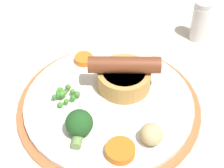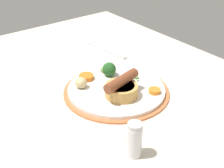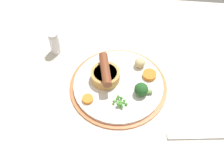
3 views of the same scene
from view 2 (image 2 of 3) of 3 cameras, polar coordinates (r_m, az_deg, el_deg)
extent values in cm
cube|color=beige|center=(84.98, -0.64, -1.68)|extent=(110.00, 80.00, 3.00)
cylinder|color=#CC6B3D|center=(82.48, 0.81, -1.35)|extent=(27.85, 27.85, 0.50)
cylinder|color=silver|center=(82.24, 0.81, -1.08)|extent=(25.63, 25.63, 1.40)
cylinder|color=tan|center=(77.74, 1.72, -1.19)|extent=(8.26, 8.26, 3.10)
cylinder|color=#472614|center=(77.01, 1.74, -0.31)|extent=(6.60, 6.60, 0.30)
cylinder|color=brown|center=(76.30, 1.75, 0.60)|extent=(4.91, 11.12, 2.53)
sphere|color=#3C8332|center=(87.09, 4.24, 1.92)|extent=(0.75, 0.75, 0.75)
sphere|color=#37822D|center=(85.16, 3.04, 1.28)|extent=(0.87, 0.87, 0.87)
sphere|color=green|center=(86.09, 4.20, 1.84)|extent=(0.86, 0.86, 0.86)
sphere|color=#448634|center=(86.29, 4.29, 1.84)|extent=(0.80, 0.80, 0.80)
sphere|color=#4A992A|center=(86.27, 4.24, 1.86)|extent=(0.85, 0.85, 0.85)
sphere|color=#4C8E35|center=(85.80, 4.47, 1.75)|extent=(0.94, 0.94, 0.94)
sphere|color=#4D9835|center=(85.95, 3.87, 1.86)|extent=(0.94, 0.94, 0.94)
sphere|color=#449529|center=(84.60, 3.77, 1.09)|extent=(0.77, 0.77, 0.77)
sphere|color=#358528|center=(86.20, 4.36, 1.82)|extent=(0.84, 0.84, 0.84)
sphere|color=#4D883D|center=(85.51, 3.90, 1.70)|extent=(0.73, 0.73, 0.73)
sphere|color=green|center=(86.40, 4.02, 1.85)|extent=(0.73, 0.73, 0.73)
sphere|color=green|center=(86.20, 3.04, 1.62)|extent=(0.73, 0.73, 0.73)
sphere|color=#4E833C|center=(84.41, 3.22, 0.92)|extent=(0.93, 0.93, 0.93)
sphere|color=#468632|center=(84.70, 4.57, 1.10)|extent=(0.85, 0.85, 0.85)
sphere|color=green|center=(85.82, 4.09, 1.84)|extent=(0.90, 0.90, 0.90)
sphere|color=#428E33|center=(87.48, 3.02, 1.82)|extent=(0.85, 0.85, 0.85)
sphere|color=#235623|center=(86.75, -0.52, 2.72)|extent=(3.83, 3.83, 3.83)
cylinder|color=#7A9E56|center=(88.70, -1.46, 2.46)|extent=(2.07, 1.56, 1.34)
ellipsoid|color=#CCB77F|center=(81.60, -5.71, 0.23)|extent=(4.46, 4.47, 2.88)
cylinder|color=orange|center=(80.27, 7.78, -1.25)|extent=(3.88, 3.88, 1.02)
cylinder|color=orange|center=(85.86, -4.73, 1.29)|extent=(5.48, 5.48, 1.20)
cube|color=silver|center=(105.81, -1.12, 6.27)|extent=(18.06, 3.78, 0.60)
cylinder|color=silver|center=(61.82, 4.09, -10.45)|extent=(3.08, 3.08, 6.76)
cylinder|color=silver|center=(59.35, 4.22, -7.63)|extent=(2.93, 2.93, 1.00)
camera|label=1|loc=(0.98, -19.51, 28.69)|focal=60.00mm
camera|label=3|loc=(1.16, 28.32, 42.49)|focal=50.00mm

